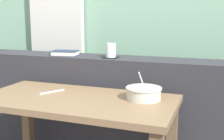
% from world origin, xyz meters
% --- Properties ---
extents(curtain_left_panel, '(0.56, 0.06, 2.50)m').
position_xyz_m(curtain_left_panel, '(-0.79, 1.12, 1.25)').
color(curtain_left_panel, silver).
rests_on(curtain_left_panel, ground).
extents(dark_console_ledge, '(2.80, 0.29, 0.86)m').
position_xyz_m(dark_console_ledge, '(0.00, 0.55, 0.43)').
color(dark_console_ledge, '#2D2D33').
rests_on(dark_console_ledge, ground).
extents(breakfast_table, '(1.14, 0.57, 0.69)m').
position_xyz_m(breakfast_table, '(-0.04, 0.04, 0.57)').
color(breakfast_table, brown).
rests_on(breakfast_table, ground).
extents(coaster_square, '(0.10, 0.10, 0.00)m').
position_xyz_m(coaster_square, '(0.00, 0.50, 0.86)').
color(coaster_square, black).
rests_on(coaster_square, dark_console_ledge).
extents(juice_glass, '(0.07, 0.07, 0.10)m').
position_xyz_m(juice_glass, '(0.00, 0.50, 0.91)').
color(juice_glass, white).
rests_on(juice_glass, coaster_square).
extents(closed_book, '(0.21, 0.17, 0.03)m').
position_xyz_m(closed_book, '(-0.37, 0.52, 0.88)').
color(closed_book, '#1E2D47').
rests_on(closed_book, dark_console_ledge).
extents(soup_bowl, '(0.20, 0.20, 0.16)m').
position_xyz_m(soup_bowl, '(0.33, 0.15, 0.72)').
color(soup_bowl, beige).
rests_on(soup_bowl, breakfast_table).
extents(fork_utensil, '(0.09, 0.16, 0.01)m').
position_xyz_m(fork_utensil, '(-0.24, 0.11, 0.69)').
color(fork_utensil, silver).
rests_on(fork_utensil, breakfast_table).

